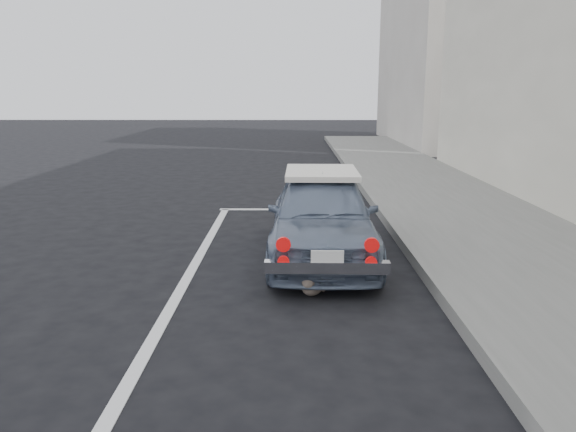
% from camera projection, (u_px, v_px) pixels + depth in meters
% --- Properties ---
extents(ground, '(80.00, 80.00, 0.00)m').
position_uv_depth(ground, '(247.00, 401.00, 3.91)').
color(ground, black).
rests_on(ground, ground).
extents(sidewalk, '(2.80, 40.00, 0.15)m').
position_uv_depth(sidewalk, '(570.00, 292.00, 5.82)').
color(sidewalk, slate).
rests_on(sidewalk, ground).
extents(building_far, '(3.50, 10.00, 8.00)m').
position_uv_depth(building_far, '(442.00, 44.00, 22.53)').
color(building_far, '#B5AEA4').
rests_on(building_far, ground).
extents(pline_front, '(3.00, 0.12, 0.01)m').
position_uv_depth(pline_front, '(302.00, 209.00, 10.25)').
color(pline_front, silver).
rests_on(pline_front, ground).
extents(pline_side, '(0.12, 7.00, 0.01)m').
position_uv_depth(pline_side, '(193.00, 268.00, 6.84)').
color(pline_side, silver).
rests_on(pline_side, ground).
extents(retro_coupe, '(1.40, 3.34, 1.13)m').
position_uv_depth(retro_coupe, '(322.00, 214.00, 7.18)').
color(retro_coupe, slate).
rests_on(retro_coupe, ground).
extents(cat, '(0.34, 0.48, 0.28)m').
position_uv_depth(cat, '(312.00, 284.00, 5.92)').
color(cat, '#6C5C52').
rests_on(cat, ground).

